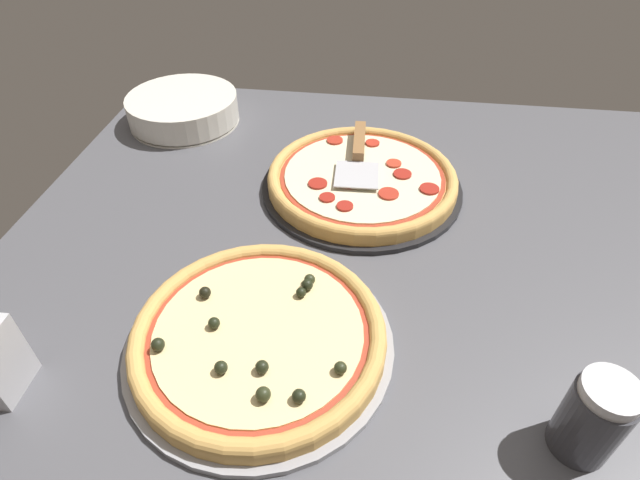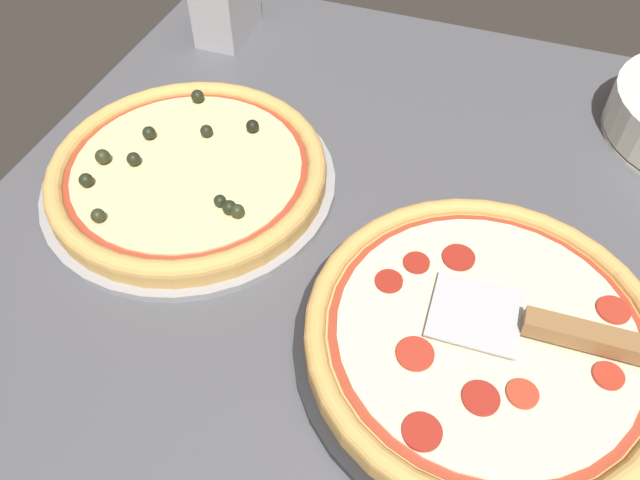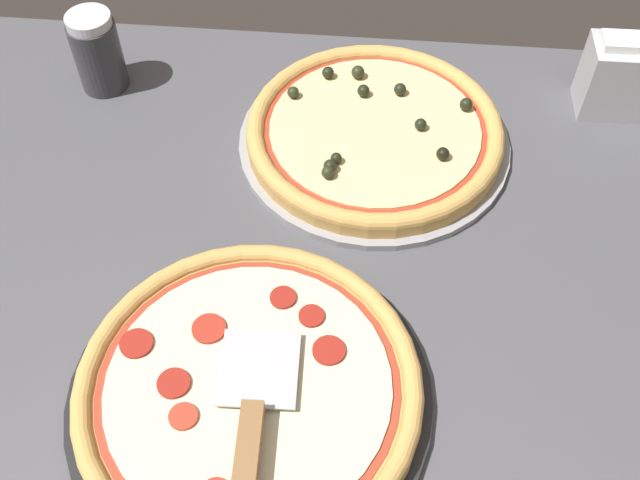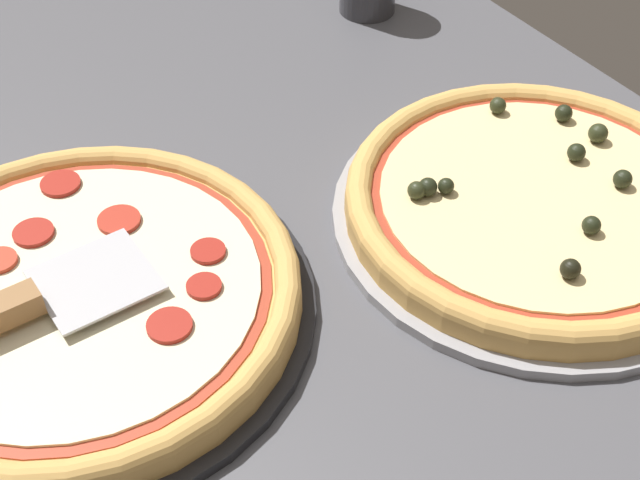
# 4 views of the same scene
# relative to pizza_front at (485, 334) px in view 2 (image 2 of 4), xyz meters

# --- Properties ---
(ground_plane) EXTENTS (1.25, 1.02, 0.04)m
(ground_plane) POSITION_rel_pizza_front_xyz_m (-0.03, 0.11, -0.04)
(ground_plane) COLOR #4C4C51
(pizza_pan_front) EXTENTS (0.38, 0.38, 0.01)m
(pizza_pan_front) POSITION_rel_pizza_front_xyz_m (0.00, -0.00, -0.02)
(pizza_pan_front) COLOR black
(pizza_pan_front) RESTS_ON ground_plane
(pizza_front) EXTENTS (0.36, 0.36, 0.03)m
(pizza_front) POSITION_rel_pizza_front_xyz_m (0.00, 0.00, 0.00)
(pizza_front) COLOR tan
(pizza_front) RESTS_ON pizza_pan_front
(pizza_pan_back) EXTENTS (0.36, 0.36, 0.01)m
(pizza_pan_back) POSITION_rel_pizza_front_xyz_m (0.11, 0.38, -0.02)
(pizza_pan_back) COLOR #939399
(pizza_pan_back) RESTS_ON ground_plane
(pizza_back) EXTENTS (0.34, 0.34, 0.04)m
(pizza_back) POSITION_rel_pizza_front_xyz_m (0.11, 0.38, -0.00)
(pizza_back) COLOR tan
(pizza_back) RESTS_ON pizza_pan_back
(serving_spatula) EXTENTS (0.08, 0.22, 0.02)m
(serving_spatula) POSITION_rel_pizza_front_xyz_m (0.01, -0.07, 0.02)
(serving_spatula) COLOR #B7B7BC
(serving_spatula) RESTS_ON pizza_front
(napkin_holder) EXTENTS (0.11, 0.07, 0.12)m
(napkin_holder) POSITION_rel_pizza_front_xyz_m (0.44, 0.49, 0.03)
(napkin_holder) COLOR #B2B2B7
(napkin_holder) RESTS_ON ground_plane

